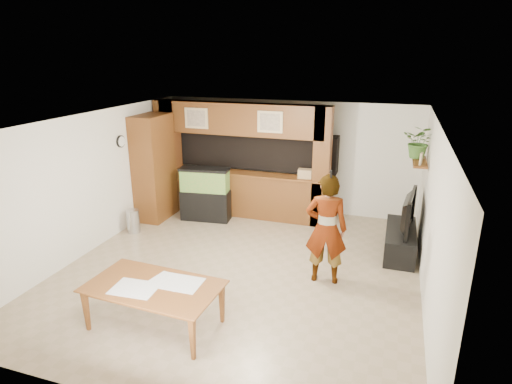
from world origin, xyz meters
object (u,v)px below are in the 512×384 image
(person, at_px, (326,229))
(dining_table, at_px, (154,307))
(aquarium, at_px, (205,195))
(pantry_cabinet, at_px, (154,168))
(television, at_px, (403,211))

(person, relative_size, dining_table, 1.02)
(person, bearing_deg, dining_table, 38.69)
(aquarium, relative_size, dining_table, 0.66)
(pantry_cabinet, distance_m, aquarium, 1.30)
(dining_table, bearing_deg, television, 50.46)
(pantry_cabinet, bearing_deg, television, -2.33)
(aquarium, bearing_deg, dining_table, -82.30)
(aquarium, xyz_separation_m, person, (3.02, -1.89, 0.33))
(pantry_cabinet, distance_m, television, 5.36)
(pantry_cabinet, xyz_separation_m, television, (5.35, -0.22, -0.33))
(television, bearing_deg, person, 146.80)
(aquarium, height_order, television, aquarium)
(aquarium, xyz_separation_m, dining_table, (1.01, -3.92, -0.27))
(pantry_cabinet, xyz_separation_m, person, (4.16, -1.68, -0.25))
(dining_table, bearing_deg, person, 48.27)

